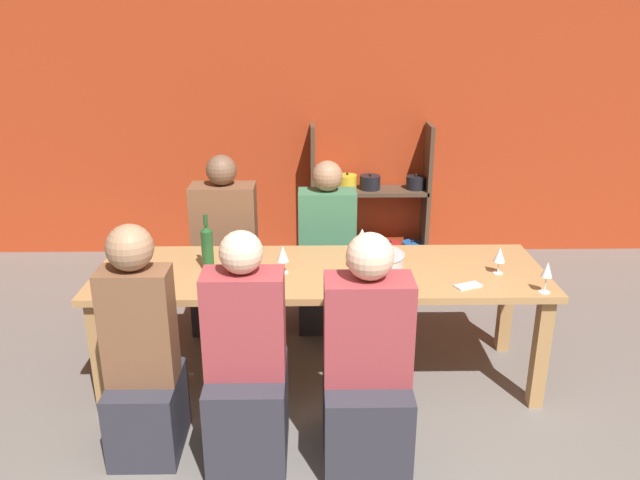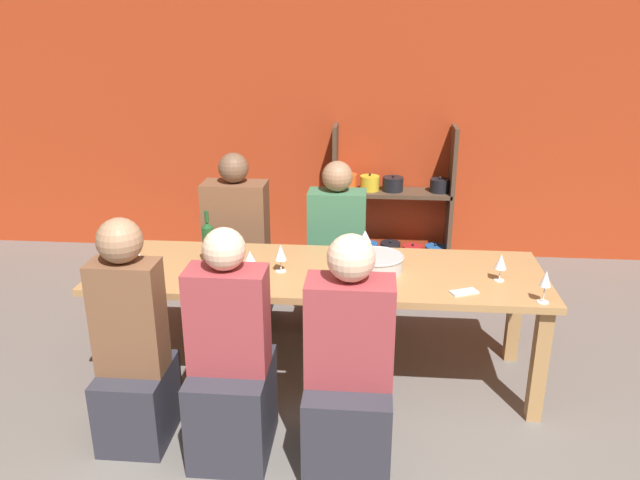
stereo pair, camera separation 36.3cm
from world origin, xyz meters
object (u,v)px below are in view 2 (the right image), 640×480
at_px(wine_glass_red_a, 365,237).
at_px(cell_phone, 464,292).
at_px(person_near_a, 231,374).
at_px(shelf_unit, 389,214).
at_px(wine_glass_white_a, 250,258).
at_px(wine_glass_empty_a, 281,253).
at_px(person_far_a, 238,260).
at_px(person_near_c, 133,358).
at_px(wine_glass_empty_b, 501,262).
at_px(mixing_bowl, 377,262).
at_px(wine_glass_red_c, 139,259).
at_px(wine_bottle_green, 208,243).
at_px(dining_table, 319,282).
at_px(wine_glass_red_b, 546,280).
at_px(person_near_b, 349,382).
at_px(person_far_b, 336,265).

bearing_deg(wine_glass_red_a, cell_phone, -43.83).
distance_m(cell_phone, person_near_a, 1.31).
relative_size(shelf_unit, wine_glass_white_a, 8.18).
bearing_deg(wine_glass_empty_a, person_far_a, 118.25).
relative_size(wine_glass_empty_a, person_near_c, 0.13).
xyz_separation_m(wine_glass_white_a, person_far_a, (-0.28, 0.92, -0.38)).
bearing_deg(wine_glass_empty_b, wine_glass_empty_a, 178.79).
bearing_deg(shelf_unit, wine_glass_empty_a, -107.92).
xyz_separation_m(cell_phone, person_near_c, (-1.72, -0.41, -0.25)).
height_order(wine_glass_empty_b, person_near_a, person_near_a).
distance_m(mixing_bowl, wine_glass_white_a, 0.74).
height_order(mixing_bowl, cell_phone, mixing_bowl).
relative_size(mixing_bowl, cell_phone, 1.95).
bearing_deg(wine_glass_red_c, wine_bottle_green, 36.37).
height_order(dining_table, wine_glass_red_b, wine_glass_red_b).
relative_size(cell_phone, person_near_c, 0.13).
distance_m(mixing_bowl, cell_phone, 0.56).
bearing_deg(wine_glass_white_a, wine_glass_empty_a, 25.18).
relative_size(mixing_bowl, person_near_a, 0.26).
distance_m(wine_glass_red_c, wine_glass_empty_a, 0.80).
relative_size(shelf_unit, person_far_a, 1.00).
relative_size(wine_glass_red_b, person_near_b, 0.15).
xyz_separation_m(wine_glass_empty_b, person_near_c, (-1.94, -0.60, -0.36)).
bearing_deg(cell_phone, wine_bottle_green, 169.31).
relative_size(wine_bottle_green, person_far_b, 0.28).
bearing_deg(cell_phone, wine_glass_empty_a, 168.27).
xyz_separation_m(wine_glass_empty_a, person_far_a, (-0.45, 0.84, -0.39)).
xyz_separation_m(wine_glass_white_a, cell_phone, (1.20, -0.14, -0.10)).
distance_m(shelf_unit, cell_phone, 2.36).
height_order(person_far_a, person_near_c, person_far_a).
relative_size(wine_glass_empty_b, person_far_a, 0.13).
height_order(wine_bottle_green, person_near_a, person_near_a).
bearing_deg(wine_glass_white_a, person_far_a, 107.23).
relative_size(mixing_bowl, wine_glass_red_a, 2.00).
xyz_separation_m(mixing_bowl, wine_glass_red_c, (-1.34, -0.26, 0.07)).
bearing_deg(cell_phone, person_near_a, -158.32).
xyz_separation_m(wine_bottle_green, wine_glass_empty_b, (1.70, -0.09, -0.03)).
relative_size(mixing_bowl, person_far_a, 0.26).
bearing_deg(shelf_unit, person_far_a, -131.92).
distance_m(mixing_bowl, wine_glass_red_a, 0.26).
bearing_deg(shelf_unit, person_near_b, -94.97).
height_order(shelf_unit, wine_glass_red_a, shelf_unit).
bearing_deg(person_near_b, person_far_a, 119.89).
relative_size(wine_glass_red_a, person_near_c, 0.13).
distance_m(wine_glass_red_c, person_near_b, 1.38).
distance_m(wine_glass_red_a, person_near_a, 1.25).
bearing_deg(wine_glass_empty_a, wine_glass_empty_b, -1.21).
distance_m(wine_glass_white_a, person_far_a, 1.03).
bearing_deg(wine_glass_white_a, person_near_c, -133.36).
height_order(wine_bottle_green, person_far_b, person_far_b).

